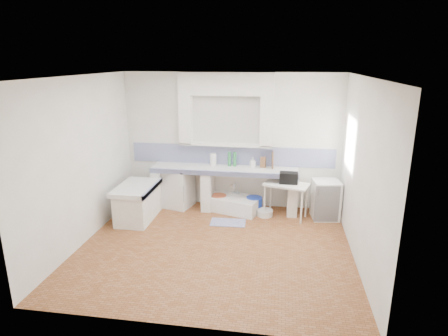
# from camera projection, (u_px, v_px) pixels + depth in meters

# --- Properties ---
(floor) EXTENTS (4.50, 4.50, 0.00)m
(floor) POSITION_uv_depth(u_px,v_px,m) (215.00, 247.00, 6.40)
(floor) COLOR #915935
(floor) RESTS_ON ground
(ceiling) EXTENTS (4.50, 4.50, 0.00)m
(ceiling) POSITION_uv_depth(u_px,v_px,m) (214.00, 76.00, 5.62)
(ceiling) COLOR white
(ceiling) RESTS_ON ground
(wall_back) EXTENTS (4.50, 0.00, 4.50)m
(wall_back) POSITION_uv_depth(u_px,v_px,m) (231.00, 141.00, 7.91)
(wall_back) COLOR white
(wall_back) RESTS_ON ground
(wall_front) EXTENTS (4.50, 0.00, 4.50)m
(wall_front) POSITION_uv_depth(u_px,v_px,m) (182.00, 217.00, 4.11)
(wall_front) COLOR white
(wall_front) RESTS_ON ground
(wall_left) EXTENTS (0.00, 4.50, 4.50)m
(wall_left) POSITION_uv_depth(u_px,v_px,m) (82.00, 161.00, 6.34)
(wall_left) COLOR white
(wall_left) RESTS_ON ground
(wall_right) EXTENTS (0.00, 4.50, 4.50)m
(wall_right) POSITION_uv_depth(u_px,v_px,m) (362.00, 173.00, 5.68)
(wall_right) COLOR white
(wall_right) RESTS_ON ground
(alcove_mass) EXTENTS (1.90, 0.25, 0.45)m
(alcove_mass) POSITION_uv_depth(u_px,v_px,m) (226.00, 84.00, 7.48)
(alcove_mass) COLOR white
(alcove_mass) RESTS_ON ground
(window_frame) EXTENTS (0.35, 0.86, 1.06)m
(window_frame) POSITION_uv_depth(u_px,v_px,m) (360.00, 144.00, 6.74)
(window_frame) COLOR #3A2212
(window_frame) RESTS_ON ground
(lace_valance) EXTENTS (0.01, 0.84, 0.24)m
(lace_valance) POSITION_uv_depth(u_px,v_px,m) (354.00, 122.00, 6.66)
(lace_valance) COLOR white
(lace_valance) RESTS_ON ground
(counter_slab) EXTENTS (3.00, 0.60, 0.08)m
(counter_slab) POSITION_uv_depth(u_px,v_px,m) (224.00, 170.00, 7.79)
(counter_slab) COLOR white
(counter_slab) RESTS_ON ground
(counter_lip) EXTENTS (3.00, 0.04, 0.10)m
(counter_lip) POSITION_uv_depth(u_px,v_px,m) (222.00, 174.00, 7.52)
(counter_lip) COLOR navy
(counter_lip) RESTS_ON ground
(counter_pier_left) EXTENTS (0.20, 0.55, 0.82)m
(counter_pier_left) POSITION_uv_depth(u_px,v_px,m) (160.00, 187.00, 8.12)
(counter_pier_left) COLOR white
(counter_pier_left) RESTS_ON ground
(counter_pier_mid) EXTENTS (0.20, 0.55, 0.82)m
(counter_pier_mid) POSITION_uv_depth(u_px,v_px,m) (208.00, 190.00, 7.97)
(counter_pier_mid) COLOR white
(counter_pier_mid) RESTS_ON ground
(counter_pier_right) EXTENTS (0.20, 0.55, 0.82)m
(counter_pier_right) POSITION_uv_depth(u_px,v_px,m) (292.00, 194.00, 7.71)
(counter_pier_right) COLOR white
(counter_pier_right) RESTS_ON ground
(peninsula_top) EXTENTS (0.70, 1.10, 0.08)m
(peninsula_top) POSITION_uv_depth(u_px,v_px,m) (136.00, 188.00, 7.32)
(peninsula_top) COLOR white
(peninsula_top) RESTS_ON ground
(peninsula_base) EXTENTS (0.60, 1.00, 0.62)m
(peninsula_base) POSITION_uv_depth(u_px,v_px,m) (137.00, 205.00, 7.42)
(peninsula_base) COLOR white
(peninsula_base) RESTS_ON ground
(peninsula_lip) EXTENTS (0.04, 1.10, 0.10)m
(peninsula_lip) POSITION_uv_depth(u_px,v_px,m) (153.00, 188.00, 7.27)
(peninsula_lip) COLOR navy
(peninsula_lip) RESTS_ON ground
(backsplash) EXTENTS (4.27, 0.03, 0.40)m
(backsplash) POSITION_uv_depth(u_px,v_px,m) (231.00, 155.00, 7.98)
(backsplash) COLOR navy
(backsplash) RESTS_ON ground
(stove) EXTENTS (0.69, 0.68, 0.81)m
(stove) POSITION_uv_depth(u_px,v_px,m) (178.00, 188.00, 8.08)
(stove) COLOR white
(stove) RESTS_ON ground
(sink) EXTENTS (1.26, 0.92, 0.27)m
(sink) POSITION_uv_depth(u_px,v_px,m) (232.00, 204.00, 7.92)
(sink) COLOR white
(sink) RESTS_ON ground
(side_table) EXTENTS (0.94, 0.69, 0.04)m
(side_table) POSITION_uv_depth(u_px,v_px,m) (285.00, 200.00, 7.52)
(side_table) COLOR white
(side_table) RESTS_ON ground
(fridge) EXTENTS (0.56, 0.56, 0.77)m
(fridge) POSITION_uv_depth(u_px,v_px,m) (326.00, 200.00, 7.47)
(fridge) COLOR white
(fridge) RESTS_ON ground
(bucket_red) EXTENTS (0.37, 0.37, 0.31)m
(bucket_red) POSITION_uv_depth(u_px,v_px,m) (219.00, 202.00, 7.97)
(bucket_red) COLOR #C1542F
(bucket_red) RESTS_ON ground
(bucket_orange) EXTENTS (0.29, 0.29, 0.23)m
(bucket_orange) POSITION_uv_depth(u_px,v_px,m) (239.00, 207.00, 7.82)
(bucket_orange) COLOR #D34726
(bucket_orange) RESTS_ON ground
(bucket_blue) EXTENTS (0.36, 0.36, 0.31)m
(bucket_blue) POSITION_uv_depth(u_px,v_px,m) (254.00, 204.00, 7.85)
(bucket_blue) COLOR blue
(bucket_blue) RESTS_ON ground
(basin_white) EXTENTS (0.32, 0.32, 0.12)m
(basin_white) POSITION_uv_depth(u_px,v_px,m) (265.00, 213.00, 7.66)
(basin_white) COLOR white
(basin_white) RESTS_ON ground
(water_bottle_a) EXTENTS (0.09, 0.09, 0.31)m
(water_bottle_a) POSITION_uv_depth(u_px,v_px,m) (234.00, 200.00, 8.10)
(water_bottle_a) COLOR silver
(water_bottle_a) RESTS_ON ground
(water_bottle_b) EXTENTS (0.09, 0.09, 0.33)m
(water_bottle_b) POSITION_uv_depth(u_px,v_px,m) (237.00, 199.00, 8.09)
(water_bottle_b) COLOR silver
(water_bottle_b) RESTS_ON ground
(black_bag) EXTENTS (0.36, 0.21, 0.22)m
(black_bag) POSITION_uv_depth(u_px,v_px,m) (289.00, 178.00, 7.41)
(black_bag) COLOR black
(black_bag) RESTS_ON side_table
(green_bottle_a) EXTENTS (0.08, 0.08, 0.30)m
(green_bottle_a) POSITION_uv_depth(u_px,v_px,m) (229.00, 159.00, 7.87)
(green_bottle_a) COLOR #287F3D
(green_bottle_a) RESTS_ON counter_slab
(green_bottle_b) EXTENTS (0.07, 0.07, 0.30)m
(green_bottle_b) POSITION_uv_depth(u_px,v_px,m) (235.00, 159.00, 7.85)
(green_bottle_b) COLOR #287F3D
(green_bottle_b) RESTS_ON counter_slab
(knife_block) EXTENTS (0.12, 0.10, 0.22)m
(knife_block) POSITION_uv_depth(u_px,v_px,m) (263.00, 162.00, 7.78)
(knife_block) COLOR brown
(knife_block) RESTS_ON counter_slab
(cutting_board) EXTENTS (0.04, 0.24, 0.33)m
(cutting_board) POSITION_uv_depth(u_px,v_px,m) (273.00, 160.00, 7.73)
(cutting_board) COLOR brown
(cutting_board) RESTS_ON counter_slab
(paper_towel) EXTENTS (0.14, 0.14, 0.26)m
(paper_towel) POSITION_uv_depth(u_px,v_px,m) (213.00, 159.00, 7.92)
(paper_towel) COLOR white
(paper_towel) RESTS_ON counter_slab
(soap_bottle) EXTENTS (0.13, 0.13, 0.22)m
(soap_bottle) POSITION_uv_depth(u_px,v_px,m) (253.00, 162.00, 7.78)
(soap_bottle) COLOR white
(soap_bottle) RESTS_ON counter_slab
(rug) EXTENTS (0.69, 0.41, 0.01)m
(rug) POSITION_uv_depth(u_px,v_px,m) (228.00, 222.00, 7.34)
(rug) COLOR #353D8A
(rug) RESTS_ON ground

